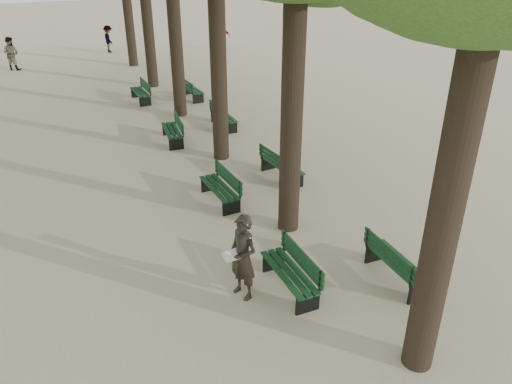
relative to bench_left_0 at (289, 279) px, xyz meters
name	(u,v)px	position (x,y,z in m)	size (l,w,h in m)	color
ground	(289,314)	(-0.37, -0.70, -0.27)	(120.00, 120.00, 0.00)	#BCAE8E
bench_left_0	(289,279)	(0.00, 0.00, 0.00)	(0.58, 1.80, 0.92)	black
bench_left_1	(220,193)	(0.00, 4.30, 0.00)	(0.67, 1.83, 0.92)	black
bench_left_2	(173,135)	(0.00, 9.36, 0.00)	(0.75, 1.85, 0.92)	black
bench_left_3	(141,96)	(0.00, 14.87, 0.00)	(0.64, 1.82, 0.92)	black
bench_right_0	(396,270)	(2.27, -0.63, 0.00)	(0.62, 1.82, 0.92)	black
bench_right_1	(282,171)	(2.27, 4.98, 0.00)	(0.77, 1.85, 0.92)	black
bench_right_2	(224,120)	(2.27, 10.13, 0.00)	(0.58, 1.80, 0.92)	black
bench_right_3	(192,93)	(2.27, 14.37, 0.00)	(0.69, 1.83, 0.92)	black
man_with_map	(243,257)	(-0.96, 0.23, 0.66)	(0.75, 0.84, 1.87)	black
pedestrian_a	(11,53)	(-5.28, 23.89, 0.63)	(0.88, 0.36, 1.81)	#262628
pedestrian_c	(223,37)	(7.53, 24.47, 0.55)	(0.97, 0.33, 1.65)	#262628
pedestrian_b	(109,39)	(0.48, 26.69, 0.57)	(1.08, 0.34, 1.68)	#262628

